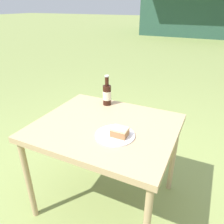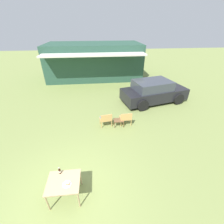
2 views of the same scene
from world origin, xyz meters
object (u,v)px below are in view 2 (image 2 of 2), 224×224
(garden_side_table, at_px, (119,121))
(wicker_chair_cushioned, at_px, (106,119))
(patio_table, at_px, (64,183))
(parked_car, at_px, (153,92))
(cola_bottle_near, at_px, (60,171))
(wicker_chair_plain, at_px, (126,118))
(cake_on_plate, at_px, (67,184))

(garden_side_table, bearing_deg, wicker_chair_cushioned, 172.78)
(wicker_chair_cushioned, height_order, garden_side_table, wicker_chair_cushioned)
(garden_side_table, bearing_deg, patio_table, -121.20)
(wicker_chair_cushioned, relative_size, garden_side_table, 1.49)
(parked_car, distance_m, patio_table, 7.66)
(parked_car, bearing_deg, garden_side_table, -149.27)
(cola_bottle_near, bearing_deg, wicker_chair_plain, 51.05)
(garden_side_table, distance_m, cake_on_plate, 4.07)
(parked_car, bearing_deg, cola_bottle_near, -143.70)
(parked_car, height_order, cake_on_plate, parked_car)
(parked_car, bearing_deg, patio_table, -141.46)
(parked_car, bearing_deg, cake_on_plate, -140.27)
(cake_on_plate, relative_size, cola_bottle_near, 1.02)
(parked_car, relative_size, cola_bottle_near, 18.67)
(parked_car, relative_size, patio_table, 4.86)
(wicker_chair_cushioned, bearing_deg, wicker_chair_plain, 169.55)
(wicker_chair_cushioned, height_order, cola_bottle_near, cola_bottle_near)
(wicker_chair_cushioned, distance_m, wicker_chair_plain, 1.01)
(cake_on_plate, height_order, cola_bottle_near, cola_bottle_near)
(wicker_chair_plain, xyz_separation_m, patio_table, (-2.46, -3.51, 0.20))
(patio_table, distance_m, cola_bottle_near, 0.36)
(patio_table, xyz_separation_m, cola_bottle_near, (-0.14, 0.30, 0.15))
(parked_car, relative_size, wicker_chair_cushioned, 6.09)
(parked_car, xyz_separation_m, wicker_chair_cushioned, (-3.31, -2.48, -0.27))
(wicker_chair_plain, height_order, cake_on_plate, cake_on_plate)
(cola_bottle_near, bearing_deg, cake_on_plate, -55.90)
(wicker_chair_plain, relative_size, patio_table, 0.80)
(wicker_chair_plain, xyz_separation_m, cola_bottle_near, (-2.60, -3.22, 0.35))
(wicker_chair_cushioned, relative_size, patio_table, 0.80)
(garden_side_table, bearing_deg, parked_car, 43.85)
(wicker_chair_cushioned, xyz_separation_m, wicker_chair_plain, (1.01, -0.02, -0.00))
(cake_on_plate, xyz_separation_m, cola_bottle_near, (-0.27, 0.39, 0.07))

